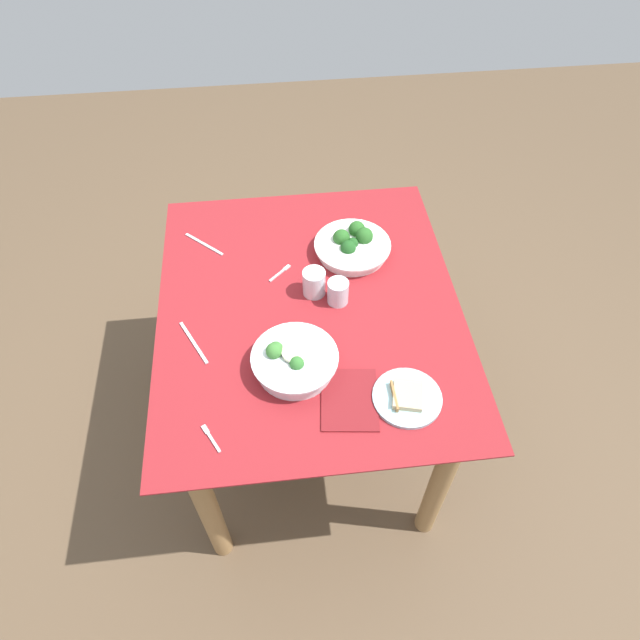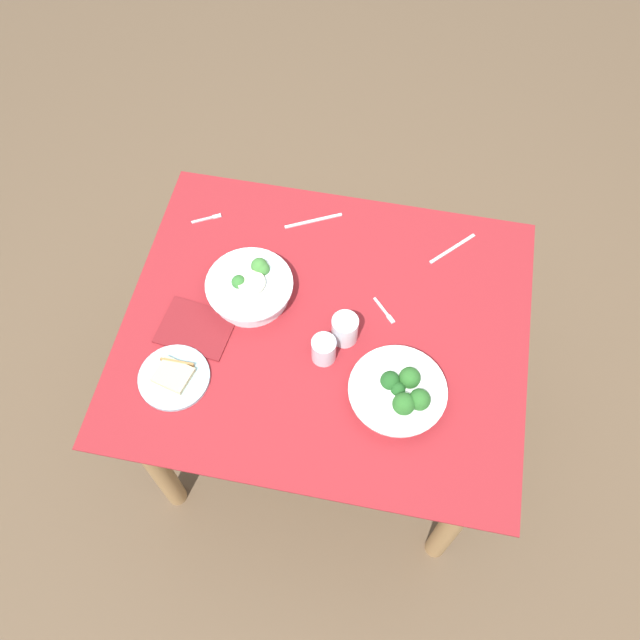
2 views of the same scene
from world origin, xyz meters
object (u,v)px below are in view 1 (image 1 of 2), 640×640
object	(u,v)px
bread_side_plate	(407,397)
water_glass_side	(314,283)
water_glass_center	(338,292)
table_knife_left	(204,244)
broccoli_bowl_near	(294,361)
napkin_folded_upper	(349,399)
table_knife_right	(194,342)
fork_by_near_bowl	(210,437)
broccoli_bowl_far	(353,246)
fork_by_far_bowl	(281,272)

from	to	relation	value
bread_side_plate	water_glass_side	bearing A→B (deg)	-153.53
water_glass_center	table_knife_left	xyz separation A→B (m)	(-0.32, -0.44, -0.04)
broccoli_bowl_near	napkin_folded_upper	size ratio (longest dim) A/B	1.25
table_knife_right	napkin_folded_upper	world-z (taller)	napkin_folded_upper
fork_by_near_bowl	table_knife_right	bearing A→B (deg)	-19.25
water_glass_side	napkin_folded_upper	distance (m)	0.43
broccoli_bowl_near	water_glass_center	distance (m)	0.30
broccoli_bowl_far	table_knife_left	world-z (taller)	broccoli_bowl_far
broccoli_bowl_near	water_glass_side	bearing A→B (deg)	163.02
fork_by_near_bowl	table_knife_left	bearing A→B (deg)	-26.40
bread_side_plate	water_glass_center	size ratio (longest dim) A/B	2.35
broccoli_bowl_far	bread_side_plate	xyz separation A→B (m)	(0.62, 0.06, -0.02)
water_glass_center	fork_by_near_bowl	bearing A→B (deg)	-41.95
fork_by_near_bowl	table_knife_left	distance (m)	0.78
bread_side_plate	water_glass_side	distance (m)	0.49
water_glass_side	bread_side_plate	bearing A→B (deg)	26.47
bread_side_plate	broccoli_bowl_far	bearing A→B (deg)	-174.01
water_glass_side	broccoli_bowl_near	bearing A→B (deg)	-16.98
water_glass_side	table_knife_left	distance (m)	0.46
fork_by_far_bowl	broccoli_bowl_far	bearing A→B (deg)	-26.84
bread_side_plate	fork_by_near_bowl	world-z (taller)	bread_side_plate
napkin_folded_upper	table_knife_right	bearing A→B (deg)	-119.73
bread_side_plate	table_knife_right	distance (m)	0.67
fork_by_far_bowl	water_glass_side	bearing A→B (deg)	-87.44
bread_side_plate	fork_by_near_bowl	bearing A→B (deg)	-83.74
table_knife_left	bread_side_plate	bearing A→B (deg)	172.49
broccoli_bowl_far	table_knife_right	bearing A→B (deg)	-57.57
table_knife_left	table_knife_right	xyz separation A→B (m)	(0.45, -0.02, 0.00)
fork_by_near_bowl	broccoli_bowl_far	bearing A→B (deg)	-64.68
fork_by_near_bowl	napkin_folded_upper	distance (m)	0.40
broccoli_bowl_far	table_knife_right	xyz separation A→B (m)	(0.35, -0.55, -0.03)
broccoli_bowl_near	bread_side_plate	distance (m)	0.34
bread_side_plate	water_glass_side	xyz separation A→B (m)	(-0.44, -0.22, 0.04)
broccoli_bowl_near	fork_by_far_bowl	distance (m)	0.40
table_knife_right	water_glass_side	bearing A→B (deg)	-93.74
water_glass_center	broccoli_bowl_far	bearing A→B (deg)	159.97
broccoli_bowl_far	broccoli_bowl_near	xyz separation A→B (m)	(0.48, -0.25, 0.00)
fork_by_far_bowl	napkin_folded_upper	size ratio (longest dim) A/B	0.39
napkin_folded_upper	table_knife_left	bearing A→B (deg)	-148.74
broccoli_bowl_far	table_knife_right	size ratio (longest dim) A/B	1.42
broccoli_bowl_far	water_glass_side	distance (m)	0.24
bread_side_plate	napkin_folded_upper	size ratio (longest dim) A/B	0.97
bread_side_plate	water_glass_center	bearing A→B (deg)	-159.61
napkin_folded_upper	bread_side_plate	bearing A→B (deg)	84.81
broccoli_bowl_far	water_glass_center	size ratio (longest dim) A/B	3.16
broccoli_bowl_near	water_glass_center	bearing A→B (deg)	146.95
bread_side_plate	table_knife_left	size ratio (longest dim) A/B	1.10
broccoli_bowl_far	napkin_folded_upper	xyz separation A→B (m)	(0.60, -0.10, -0.03)
broccoli_bowl_far	napkin_folded_upper	world-z (taller)	broccoli_bowl_far
broccoli_bowl_near	napkin_folded_upper	bearing A→B (deg)	49.06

